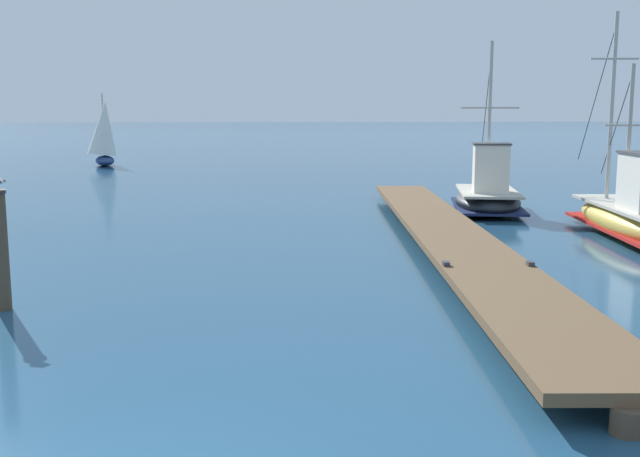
# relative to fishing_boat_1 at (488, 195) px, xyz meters

# --- Properties ---
(floating_dock) EXTENTS (3.65, 21.94, 0.53)m
(floating_dock) POSITION_rel_fishing_boat_1_xyz_m (-2.96, -6.17, -0.22)
(floating_dock) COLOR brown
(floating_dock) RESTS_ON ground
(fishing_boat_1) EXTENTS (3.00, 5.17, 5.58)m
(fishing_boat_1) POSITION_rel_fishing_boat_1_xyz_m (0.00, 0.00, 0.00)
(fishing_boat_1) COLOR black
(fishing_boat_1) RESTS_ON ground
(fishing_boat_2) EXTENTS (2.21, 7.69, 6.08)m
(fishing_boat_2) POSITION_rel_fishing_boat_1_xyz_m (2.19, -5.28, 0.09)
(fishing_boat_2) COLOR gold
(fishing_boat_2) RESTS_ON ground
(mooring_piling) EXTENTS (0.30, 0.30, 2.06)m
(mooring_piling) POSITION_rel_fishing_boat_1_xyz_m (-12.02, -11.20, 0.48)
(mooring_piling) COLOR #4C3D2D
(mooring_piling) RESTS_ON ground
(distant_sailboat) EXTENTS (2.34, 3.55, 4.34)m
(distant_sailboat) POSITION_rel_fishing_boat_1_xyz_m (-16.59, 22.64, 1.31)
(distant_sailboat) COLOR navy
(distant_sailboat) RESTS_ON ground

